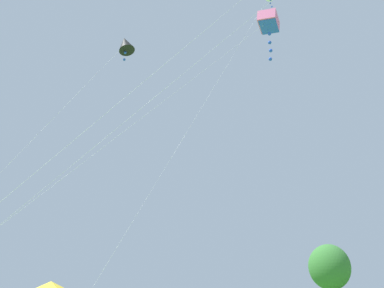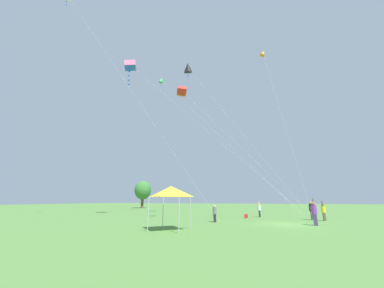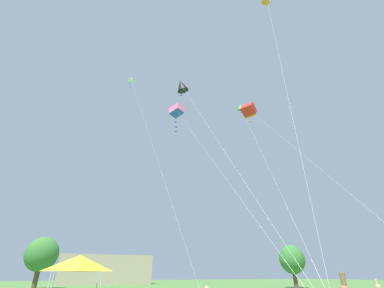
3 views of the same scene
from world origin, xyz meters
name	(u,v)px [view 1 (image 1 of 3)]	position (x,y,z in m)	size (l,w,h in m)	color
tree_near_right	(329,267)	(-11.85, 44.56, 4.99)	(5.12, 4.61, 7.72)	brown
festival_tent	(50,288)	(-6.38, 7.67, 2.52)	(2.40, 2.40, 2.90)	#B7B7BC
kite_black_diamond_1	(125,44)	(-0.91, 8.44, 16.13)	(1.54, 11.44, 16.82)	silver
kite_pink_box_5	(268,22)	(2.01, 18.26, 20.49)	(3.21, 21.62, 21.17)	silver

